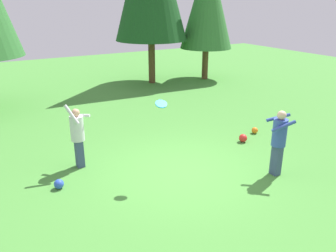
{
  "coord_description": "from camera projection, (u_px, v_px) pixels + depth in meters",
  "views": [
    {
      "loc": [
        -4.12,
        -6.44,
        4.06
      ],
      "look_at": [
        -0.05,
        0.6,
        1.05
      ],
      "focal_mm": 36.46,
      "sensor_mm": 36.0,
      "label": 1
    }
  ],
  "objects": [
    {
      "name": "person_thrower",
      "position": [
        78.0,
        133.0,
        8.55
      ],
      "size": [
        0.66,
        0.66,
        1.73
      ],
      "rotation": [
        0.0,
        0.0,
        -0.77
      ],
      "color": "#38476B",
      "rests_on": "ground_plane"
    },
    {
      "name": "tree_far_right",
      "position": [
        207.0,
        0.0,
        17.38
      ],
      "size": [
        2.72,
        2.72,
        6.49
      ],
      "color": "brown",
      "rests_on": "ground_plane"
    },
    {
      "name": "ground_plane",
      "position": [
        182.0,
        172.0,
        8.57
      ],
      "size": [
        40.0,
        40.0,
        0.0
      ],
      "primitive_type": "plane",
      "color": "#478C38"
    },
    {
      "name": "ball_blue",
      "position": [
        59.0,
        184.0,
        7.79
      ],
      "size": [
        0.22,
        0.22,
        0.22
      ],
      "primitive_type": "sphere",
      "color": "blue",
      "rests_on": "ground_plane"
    },
    {
      "name": "frisbee",
      "position": [
        161.0,
        104.0,
        7.74
      ],
      "size": [
        0.3,
        0.29,
        0.14
      ],
      "color": "#2393D1"
    },
    {
      "name": "person_catcher",
      "position": [
        279.0,
        138.0,
        8.13
      ],
      "size": [
        0.72,
        0.69,
        1.65
      ],
      "rotation": [
        0.0,
        0.0,
        2.65
      ],
      "color": "#38476B",
      "rests_on": "ground_plane"
    },
    {
      "name": "ball_red",
      "position": [
        243.0,
        138.0,
        10.35
      ],
      "size": [
        0.25,
        0.25,
        0.25
      ],
      "primitive_type": "sphere",
      "color": "red",
      "rests_on": "ground_plane"
    },
    {
      "name": "ball_orange",
      "position": [
        255.0,
        130.0,
        11.03
      ],
      "size": [
        0.2,
        0.2,
        0.2
      ],
      "primitive_type": "sphere",
      "color": "orange",
      "rests_on": "ground_plane"
    }
  ]
}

